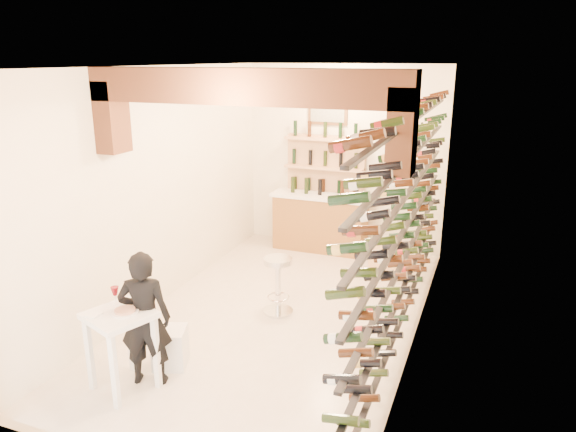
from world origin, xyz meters
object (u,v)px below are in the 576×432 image
object	(u,v)px
wine_rack	(403,216)
back_counter	(320,220)
tasting_table	(120,327)
white_stool	(170,347)
chrome_barstool	(278,281)
crate_lower	(386,266)
person	(145,319)

from	to	relation	value
wine_rack	back_counter	xyz separation A→B (m)	(-1.83, 2.65, -1.02)
wine_rack	tasting_table	distance (m)	3.30
white_stool	chrome_barstool	world-z (taller)	chrome_barstool
back_counter	chrome_barstool	size ratio (longest dim) A/B	2.18
tasting_table	crate_lower	size ratio (longest dim) A/B	2.17
crate_lower	wine_rack	bearing A→B (deg)	-75.34
tasting_table	white_stool	distance (m)	0.75
wine_rack	tasting_table	size ratio (longest dim) A/B	5.49
chrome_barstool	back_counter	bearing A→B (deg)	95.37
wine_rack	person	size ratio (longest dim) A/B	3.90
wine_rack	chrome_barstool	distance (m)	1.93
back_counter	white_stool	world-z (taller)	back_counter
tasting_table	crate_lower	xyz separation A→B (m)	(1.92, 3.98, -0.56)
wine_rack	chrome_barstool	bearing A→B (deg)	176.95
back_counter	chrome_barstool	xyz separation A→B (m)	(0.24, -2.56, -0.08)
chrome_barstool	crate_lower	distance (m)	2.14
white_stool	crate_lower	size ratio (longest dim) A/B	0.91
tasting_table	chrome_barstool	distance (m)	2.32
back_counter	tasting_table	world-z (taller)	back_counter
white_stool	person	world-z (taller)	person
back_counter	crate_lower	world-z (taller)	back_counter
tasting_table	white_stool	bearing A→B (deg)	90.42
back_counter	chrome_barstool	distance (m)	2.58
back_counter	chrome_barstool	bearing A→B (deg)	-84.63
crate_lower	white_stool	bearing A→B (deg)	-116.55
person	chrome_barstool	xyz separation A→B (m)	(0.67, 1.97, -0.28)
back_counter	white_stool	distance (m)	4.22
back_counter	wine_rack	bearing A→B (deg)	-55.34
person	wine_rack	bearing A→B (deg)	-161.24
white_stool	back_counter	bearing A→B (deg)	84.72
back_counter	white_stool	size ratio (longest dim) A/B	3.89
back_counter	tasting_table	xyz separation A→B (m)	(-0.59, -4.72, 0.17)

